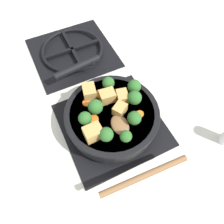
{
  "coord_description": "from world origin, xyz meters",
  "views": [
    {
      "loc": [
        -0.14,
        -0.3,
        0.63
      ],
      "look_at": [
        0.0,
        0.0,
        0.08
      ],
      "focal_mm": 35.0,
      "sensor_mm": 36.0,
      "label": 1
    }
  ],
  "objects": [
    {
      "name": "ground_plane",
      "position": [
        0.0,
        0.0,
        0.0
      ],
      "size": [
        2.4,
        2.4,
        0.0
      ],
      "primitive_type": "plane",
      "color": "silver"
    },
    {
      "name": "front_burner_grate",
      "position": [
        0.0,
        0.0,
        0.01
      ],
      "size": [
        0.31,
        0.31,
        0.03
      ],
      "color": "black",
      "rests_on": "ground_plane"
    },
    {
      "name": "rear_burner_grate",
      "position": [
        0.0,
        0.36,
        0.01
      ],
      "size": [
        0.31,
        0.31,
        0.03
      ],
      "color": "black",
      "rests_on": "ground_plane"
    },
    {
      "name": "skillet_pan",
      "position": [
        -0.0,
        0.0,
        0.06
      ],
      "size": [
        0.28,
        0.38,
        0.05
      ],
      "color": "black",
      "rests_on": "front_burner_grate"
    },
    {
      "name": "wooden_spoon",
      "position": [
        -0.01,
        -0.14,
        0.09
      ],
      "size": [
        0.24,
        0.2,
        0.02
      ],
      "color": "brown",
      "rests_on": "skillet_pan"
    },
    {
      "name": "tofu_cube_center_large",
      "position": [
        0.01,
        0.05,
        0.1
      ],
      "size": [
        0.05,
        0.04,
        0.04
      ],
      "primitive_type": "cube",
      "rotation": [
        0.0,
        0.0,
        6.17
      ],
      "color": "tan",
      "rests_on": "skillet_pan"
    },
    {
      "name": "tofu_cube_near_handle",
      "position": [
        -0.04,
        0.08,
        0.1
      ],
      "size": [
        0.05,
        0.05,
        0.04
      ],
      "primitive_type": "cube",
      "rotation": [
        0.0,
        0.0,
        4.5
      ],
      "color": "tan",
      "rests_on": "skillet_pan"
    },
    {
      "name": "tofu_cube_east_chunk",
      "position": [
        0.02,
        -0.01,
        0.1
      ],
      "size": [
        0.05,
        0.05,
        0.03
      ],
      "primitive_type": "cube",
      "rotation": [
        0.0,
        0.0,
        3.71
      ],
      "color": "tan",
      "rests_on": "skillet_pan"
    },
    {
      "name": "tofu_cube_west_chunk",
      "position": [
        -0.08,
        -0.05,
        0.1
      ],
      "size": [
        0.05,
        0.04,
        0.04
      ],
      "primitive_type": "cube",
      "rotation": [
        0.0,
        0.0,
        0.03
      ],
      "color": "tan",
      "rests_on": "skillet_pan"
    },
    {
      "name": "tofu_cube_back_piece",
      "position": [
        0.05,
        0.03,
        0.1
      ],
      "size": [
        0.04,
        0.05,
        0.03
      ],
      "primitive_type": "cube",
      "rotation": [
        0.0,
        0.0,
        4.49
      ],
      "color": "tan",
      "rests_on": "skillet_pan"
    },
    {
      "name": "broccoli_floret_near_spoon",
      "position": [
        -0.04,
        0.02,
        0.11
      ],
      "size": [
        0.04,
        0.04,
        0.05
      ],
      "color": "#709956",
      "rests_on": "skillet_pan"
    },
    {
      "name": "broccoli_floret_center_top",
      "position": [
        -0.05,
        -0.07,
        0.11
      ],
      "size": [
        0.04,
        0.04,
        0.05
      ],
      "color": "#709956",
      "rests_on": "skillet_pan"
    },
    {
      "name": "broccoli_floret_east_rim",
      "position": [
        0.07,
        0.0,
        0.11
      ],
      "size": [
        0.04,
        0.04,
        0.05
      ],
      "color": "#709956",
      "rests_on": "skillet_pan"
    },
    {
      "name": "broccoli_floret_west_rim",
      "position": [
        -0.01,
        -0.1,
        0.1
      ],
      "size": [
        0.03,
        0.03,
        0.04
      ],
      "color": "#709956",
      "rests_on": "skillet_pan"
    },
    {
      "name": "broccoli_floret_north_edge",
      "position": [
        0.04,
        -0.06,
        0.11
      ],
      "size": [
        0.04,
        0.04,
        0.05
      ],
      "color": "#709956",
      "rests_on": "skillet_pan"
    },
    {
      "name": "broccoli_floret_south_cluster",
      "position": [
        0.03,
        0.08,
        0.11
      ],
      "size": [
        0.04,
        0.04,
        0.04
      ],
      "color": "#709956",
      "rests_on": "skillet_pan"
    },
    {
      "name": "broccoli_floret_mid_floret",
      "position": [
        -0.08,
        0.0,
        0.11
      ],
      "size": [
        0.04,
        0.04,
        0.05
      ],
      "color": "#709956",
      "rests_on": "skillet_pan"
    },
    {
      "name": "broccoli_floret_small_inner",
      "position": [
        0.09,
        0.04,
        0.11
      ],
      "size": [
        0.04,
        0.04,
        0.05
      ],
      "color": "#709956",
      "rests_on": "skillet_pan"
    },
    {
      "name": "carrot_slice_orange_thin",
      "position": [
        0.07,
        -0.04,
        0.08
      ],
      "size": [
        0.02,
        0.02,
        0.01
      ],
      "primitive_type": "cylinder",
      "color": "orange",
      "rests_on": "skillet_pan"
    },
    {
      "name": "carrot_slice_near_center",
      "position": [
        -0.05,
        0.06,
        0.08
      ],
      "size": [
        0.03,
        0.03,
        0.01
      ],
      "primitive_type": "cylinder",
      "color": "orange",
      "rests_on": "skillet_pan"
    },
    {
      "name": "carrot_slice_edge_slice",
      "position": [
        -0.06,
        0.0,
        0.08
      ],
      "size": [
        0.03,
        0.03,
        0.01
      ],
      "primitive_type": "cylinder",
      "color": "orange",
      "rests_on": "skillet_pan"
    },
    {
      "name": "carrot_slice_under_broccoli",
      "position": [
        -0.01,
        0.07,
        0.08
      ],
      "size": [
        0.03,
        0.03,
        0.01
      ],
      "primitive_type": "cylinder",
      "color": "orange",
      "rests_on": "skillet_pan"
    }
  ]
}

